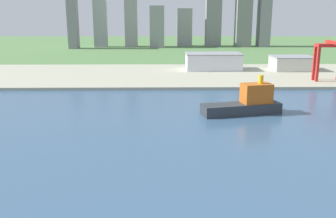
{
  "coord_description": "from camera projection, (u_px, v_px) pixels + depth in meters",
  "views": [
    {
      "loc": [
        1.21,
        117.3,
        61.65
      ],
      "look_at": [
        3.33,
        257.73,
        25.81
      ],
      "focal_mm": 40.72,
      "sensor_mm": 36.0,
      "label": 1
    }
  ],
  "objects": [
    {
      "name": "container_barge",
      "position": [
        247.0,
        103.0,
        235.97
      ],
      "size": [
        51.1,
        23.76,
        23.99
      ],
      "color": "#2D3338",
      "rests_on": "water_bay"
    },
    {
      "name": "industrial_pier",
      "position": [
        161.0,
        75.0,
        376.01
      ],
      "size": [
        840.0,
        140.0,
        2.5
      ],
      "primitive_type": "cube",
      "color": "#A6A58C",
      "rests_on": "ground"
    },
    {
      "name": "water_bay",
      "position": [
        159.0,
        192.0,
        134.09
      ],
      "size": [
        840.0,
        360.0,
        0.15
      ],
      "primitive_type": "cube",
      "color": "#385675",
      "rests_on": "ground"
    },
    {
      "name": "ground_plane",
      "position": [
        160.0,
        138.0,
        192.24
      ],
      "size": [
        2400.0,
        2400.0,
        0.0
      ],
      "primitive_type": "plane",
      "color": "#527A44"
    },
    {
      "name": "distant_skyline",
      "position": [
        187.0,
        11.0,
        683.49
      ],
      "size": [
        355.93,
        71.34,
        151.98
      ],
      "color": "gray",
      "rests_on": "ground"
    },
    {
      "name": "port_crane_red",
      "position": [
        330.0,
        52.0,
        330.41
      ],
      "size": [
        24.52,
        34.23,
        35.29
      ],
      "color": "red",
      "rests_on": "industrial_pier"
    },
    {
      "name": "warehouse_main",
      "position": [
        213.0,
        61.0,
        402.07
      ],
      "size": [
        57.9,
        33.47,
        17.28
      ],
      "color": "silver",
      "rests_on": "industrial_pier"
    },
    {
      "name": "warehouse_annex",
      "position": [
        292.0,
        63.0,
        399.19
      ],
      "size": [
        42.22,
        31.97,
        14.42
      ],
      "color": "silver",
      "rests_on": "industrial_pier"
    }
  ]
}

